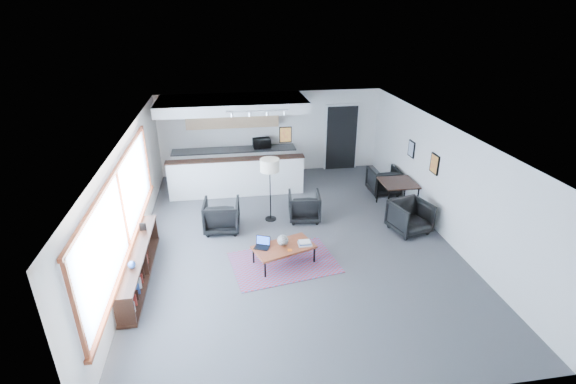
{
  "coord_description": "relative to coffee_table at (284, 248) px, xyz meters",
  "views": [
    {
      "loc": [
        -1.45,
        -8.33,
        5.03
      ],
      "look_at": [
        -0.09,
        0.4,
        1.06
      ],
      "focal_mm": 26.0,
      "sensor_mm": 36.0,
      "label": 1
    }
  ],
  "objects": [
    {
      "name": "room",
      "position": [
        0.38,
        0.91,
        0.92
      ],
      "size": [
        7.02,
        9.02,
        2.62
      ],
      "color": "#4B4B4D",
      "rests_on": "ground"
    },
    {
      "name": "window",
      "position": [
        -3.08,
        0.01,
        1.08
      ],
      "size": [
        0.1,
        5.95,
        1.66
      ],
      "color": "#8CBFFF",
      "rests_on": "room"
    },
    {
      "name": "console",
      "position": [
        -2.92,
        -0.14,
        -0.05
      ],
      "size": [
        0.35,
        3.0,
        0.8
      ],
      "color": "black",
      "rests_on": "floor"
    },
    {
      "name": "kitchenette",
      "position": [
        -0.82,
        4.62,
        1.0
      ],
      "size": [
        4.2,
        1.96,
        2.6
      ],
      "color": "white",
      "rests_on": "floor"
    },
    {
      "name": "doorway",
      "position": [
        2.68,
        5.33,
        0.7
      ],
      "size": [
        1.1,
        0.12,
        2.15
      ],
      "color": "black",
      "rests_on": "room"
    },
    {
      "name": "track_light",
      "position": [
        -0.21,
        3.11,
        2.15
      ],
      "size": [
        1.6,
        0.07,
        0.15
      ],
      "color": "silver",
      "rests_on": "room"
    },
    {
      "name": "wall_art_lower",
      "position": [
        3.85,
        1.31,
        1.17
      ],
      "size": [
        0.03,
        0.38,
        0.48
      ],
      "color": "black",
      "rests_on": "room"
    },
    {
      "name": "wall_art_upper",
      "position": [
        3.85,
        2.61,
        1.12
      ],
      "size": [
        0.03,
        0.34,
        0.44
      ],
      "color": "black",
      "rests_on": "room"
    },
    {
      "name": "kilim_rug",
      "position": [
        0.0,
        0.0,
        -0.37
      ],
      "size": [
        2.39,
        1.82,
        0.01
      ],
      "rotation": [
        0.0,
        0.0,
        0.17
      ],
      "color": "#673753",
      "rests_on": "floor"
    },
    {
      "name": "coffee_table",
      "position": [
        0.0,
        0.0,
        0.0
      ],
      "size": [
        1.4,
        1.05,
        0.41
      ],
      "rotation": [
        0.0,
        0.0,
        0.34
      ],
      "color": "maroon",
      "rests_on": "floor"
    },
    {
      "name": "laptop",
      "position": [
        -0.44,
        0.07,
        0.09
      ],
      "size": [
        0.37,
        0.35,
        0.22
      ],
      "rotation": [
        0.0,
        0.0,
        -0.41
      ],
      "color": "black",
      "rests_on": "coffee_table"
    },
    {
      "name": "ceramic_pot",
      "position": [
        -0.01,
        0.05,
        0.15
      ],
      "size": [
        0.23,
        0.23,
        0.23
      ],
      "rotation": [
        0.0,
        0.0,
        0.43
      ],
      "color": "gray",
      "rests_on": "coffee_table"
    },
    {
      "name": "book_stack",
      "position": [
        0.44,
        -0.0,
        0.07
      ],
      "size": [
        0.28,
        0.23,
        0.09
      ],
      "rotation": [
        0.0,
        0.0,
        -0.01
      ],
      "color": "silver",
      "rests_on": "coffee_table"
    },
    {
      "name": "coaster",
      "position": [
        0.1,
        -0.17,
        0.03
      ],
      "size": [
        0.1,
        0.1,
        0.01
      ],
      "rotation": [
        0.0,
        0.0,
        -0.13
      ],
      "color": "#E5590C",
      "rests_on": "coffee_table"
    },
    {
      "name": "armchair_left",
      "position": [
        -1.28,
        1.66,
        0.05
      ],
      "size": [
        0.89,
        0.85,
        0.86
      ],
      "primitive_type": "imported",
      "rotation": [
        0.0,
        0.0,
        3.06
      ],
      "color": "black",
      "rests_on": "floor"
    },
    {
      "name": "armchair_right",
      "position": [
        0.8,
        1.9,
        0.02
      ],
      "size": [
        0.85,
        0.81,
        0.8
      ],
      "primitive_type": "imported",
      "rotation": [
        0.0,
        0.0,
        3.03
      ],
      "color": "black",
      "rests_on": "floor"
    },
    {
      "name": "floor_lamp",
      "position": [
        -0.05,
        2.0,
        1.05
      ],
      "size": [
        0.52,
        0.52,
        1.64
      ],
      "rotation": [
        0.0,
        0.0,
        0.12
      ],
      "color": "black",
      "rests_on": "floor"
    },
    {
      "name": "dining_table",
      "position": [
        3.38,
        2.15,
        0.31
      ],
      "size": [
        0.9,
        0.9,
        0.75
      ],
      "rotation": [
        0.0,
        0.0,
        -0.01
      ],
      "color": "black",
      "rests_on": "floor"
    },
    {
      "name": "dining_chair_near",
      "position": [
        3.19,
        0.88,
        -0.01
      ],
      "size": [
        0.85,
        0.82,
        0.73
      ],
      "primitive_type": "imported",
      "rotation": [
        0.0,
        0.0,
        0.26
      ],
      "color": "black",
      "rests_on": "floor"
    },
    {
      "name": "dining_chair_far",
      "position": [
        3.38,
        3.15,
        -0.02
      ],
      "size": [
        0.69,
        0.65,
        0.71
      ],
      "primitive_type": "imported",
      "rotation": [
        0.0,
        0.0,
        3.14
      ],
      "color": "black",
      "rests_on": "floor"
    },
    {
      "name": "microwave",
      "position": [
        0.04,
        5.06,
        0.73
      ],
      "size": [
        0.56,
        0.35,
        0.36
      ],
      "primitive_type": "imported",
      "rotation": [
        0.0,
        0.0,
        0.11
      ],
      "color": "black",
      "rests_on": "kitchenette"
    }
  ]
}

